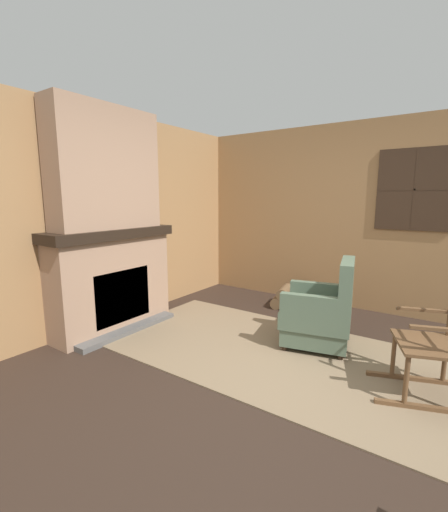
{
  "coord_description": "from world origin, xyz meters",
  "views": [
    {
      "loc": [
        1.09,
        -2.47,
        1.56
      ],
      "look_at": [
        -1.07,
        0.64,
        0.9
      ],
      "focal_mm": 24.0,
      "sensor_mm": 36.0,
      "label": 1
    }
  ],
  "objects_px": {
    "armchair": "(321,315)",
    "firewood_stack": "(290,298)",
    "oil_lamp_vase": "(68,224)",
    "storage_case": "(131,222)",
    "rocking_chair": "(435,346)"
  },
  "relations": [
    {
      "from": "armchair",
      "to": "storage_case",
      "type": "xyz_separation_m",
      "value": [
        -2.25,
        -0.54,
        0.91
      ]
    },
    {
      "from": "rocking_chair",
      "to": "storage_case",
      "type": "distance_m",
      "value": 3.39
    },
    {
      "from": "rocking_chair",
      "to": "oil_lamp_vase",
      "type": "relative_size",
      "value": 5.42
    },
    {
      "from": "firewood_stack",
      "to": "storage_case",
      "type": "relative_size",
      "value": 2.01
    },
    {
      "from": "armchair",
      "to": "oil_lamp_vase",
      "type": "height_order",
      "value": "oil_lamp_vase"
    },
    {
      "from": "storage_case",
      "to": "armchair",
      "type": "bearing_deg",
      "value": 13.61
    },
    {
      "from": "rocking_chair",
      "to": "storage_case",
      "type": "height_order",
      "value": "storage_case"
    },
    {
      "from": "armchair",
      "to": "rocking_chair",
      "type": "distance_m",
      "value": 1.12
    },
    {
      "from": "storage_case",
      "to": "rocking_chair",
      "type": "bearing_deg",
      "value": 2.31
    },
    {
      "from": "firewood_stack",
      "to": "rocking_chair",
      "type": "bearing_deg",
      "value": -38.24
    },
    {
      "from": "armchair",
      "to": "storage_case",
      "type": "bearing_deg",
      "value": 0.63
    },
    {
      "from": "firewood_stack",
      "to": "oil_lamp_vase",
      "type": "xyz_separation_m",
      "value": [
        -1.46,
        -2.4,
        1.14
      ]
    },
    {
      "from": "firewood_stack",
      "to": "oil_lamp_vase",
      "type": "bearing_deg",
      "value": -121.28
    },
    {
      "from": "armchair",
      "to": "firewood_stack",
      "type": "distance_m",
      "value": 1.31
    },
    {
      "from": "oil_lamp_vase",
      "to": "firewood_stack",
      "type": "bearing_deg",
      "value": 58.72
    }
  ]
}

